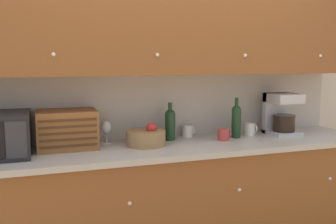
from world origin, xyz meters
TOP-DOWN VIEW (x-y plane):
  - wall_back at (0.00, 0.03)m, footprint 5.54×0.06m
  - counter_unit at (0.00, -0.30)m, footprint 3.16×0.64m
  - backsplash_panel at (0.00, -0.01)m, footprint 3.14×0.01m
  - upper_cabinets at (0.17, -0.18)m, footprint 3.14×0.38m
  - bread_box at (-0.73, -0.18)m, footprint 0.41×0.30m
  - wine_glass at (-0.45, -0.11)m, footprint 0.07×0.07m
  - fruit_basket at (-0.19, -0.27)m, footprint 0.28×0.28m
  - second_wine_bottle at (0.04, -0.15)m, footprint 0.08×0.08m
  - mug at (0.22, -0.07)m, footprint 0.10×0.09m
  - mug_blue_second at (0.43, -0.29)m, footprint 0.10×0.09m
  - wine_bottle at (0.57, -0.23)m, footprint 0.07×0.07m
  - mug_patterned_third at (0.73, -0.18)m, footprint 0.10×0.09m
  - coffee_maker at (1.00, -0.21)m, footprint 0.24×0.25m

SIDE VIEW (x-z plane):
  - counter_unit at x=0.00m, z-range 0.00..0.92m
  - mug at x=0.22m, z-range 0.92..1.01m
  - mug_blue_second at x=0.43m, z-range 0.92..1.01m
  - mug_patterned_third at x=0.73m, z-range 0.92..1.02m
  - fruit_basket at x=-0.19m, z-range 0.89..1.07m
  - wine_glass at x=-0.45m, z-range 0.95..1.12m
  - second_wine_bottle at x=0.04m, z-range 0.91..1.20m
  - bread_box at x=-0.73m, z-range 0.92..1.19m
  - wine_bottle at x=0.57m, z-range 0.91..1.23m
  - coffee_maker at x=1.00m, z-range 0.92..1.26m
  - backsplash_panel at x=0.00m, z-range 0.92..1.43m
  - wall_back at x=0.00m, z-range 0.00..2.60m
  - upper_cabinets at x=0.17m, z-range 1.43..2.21m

